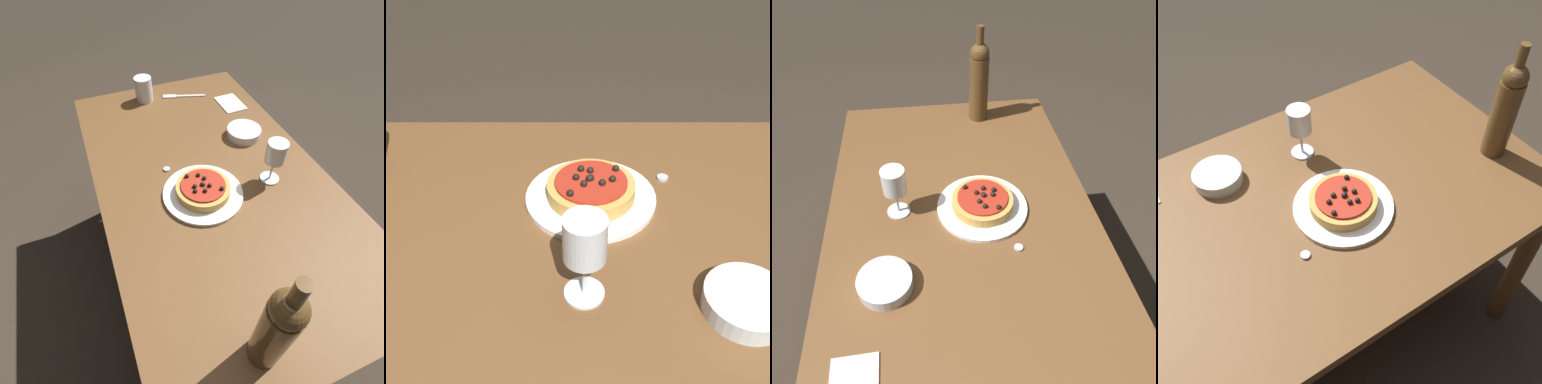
{
  "view_description": "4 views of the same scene",
  "coord_description": "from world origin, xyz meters",
  "views": [
    {
      "loc": [
        -0.67,
        0.33,
        1.46
      ],
      "look_at": [
        -0.12,
        0.11,
        0.81
      ],
      "focal_mm": 28.0,
      "sensor_mm": 36.0,
      "label": 1
    },
    {
      "loc": [
        -0.1,
        -0.65,
        1.29
      ],
      "look_at": [
        -0.1,
        0.03,
        0.78
      ],
      "focal_mm": 42.0,
      "sensor_mm": 36.0,
      "label": 2
    },
    {
      "loc": [
        0.66,
        -0.08,
        1.52
      ],
      "look_at": [
        -0.1,
        0.01,
        0.78
      ],
      "focal_mm": 35.0,
      "sensor_mm": 36.0,
      "label": 3
    },
    {
      "loc": [
        0.32,
        0.69,
        1.63
      ],
      "look_at": [
        -0.11,
        0.04,
        0.75
      ],
      "focal_mm": 42.0,
      "sensor_mm": 36.0,
      "label": 4
    }
  ],
  "objects": [
    {
      "name": "dining_table",
      "position": [
        0.0,
        0.0,
        0.63
      ],
      "size": [
        1.33,
        0.77,
        0.73
      ],
      "color": "brown",
      "rests_on": "ground_plane"
    },
    {
      "name": "ground_plane",
      "position": [
        0.0,
        0.0,
        0.0
      ],
      "size": [
        14.0,
        14.0,
        0.0
      ],
      "primitive_type": "plane",
      "color": "#382D23"
    },
    {
      "name": "bottle_cap",
      "position": [
        0.08,
        0.13,
        0.73
      ],
      "size": [
        0.02,
        0.02,
        0.01
      ],
      "color": "#B7B7BC",
      "rests_on": "dining_table"
    },
    {
      "name": "side_bowl",
      "position": [
        0.15,
        -0.21,
        0.75
      ],
      "size": [
        0.13,
        0.13,
        0.03
      ],
      "color": "silver",
      "rests_on": "dining_table"
    },
    {
      "name": "wine_glass",
      "position": [
        -0.09,
        -0.18,
        0.84
      ],
      "size": [
        0.07,
        0.07,
        0.16
      ],
      "color": "silver",
      "rests_on": "dining_table"
    },
    {
      "name": "dinner_plate",
      "position": [
        -0.08,
        0.06,
        0.74
      ],
      "size": [
        0.26,
        0.26,
        0.01
      ],
      "color": "white",
      "rests_on": "dining_table"
    },
    {
      "name": "pizza",
      "position": [
        -0.08,
        0.06,
        0.76
      ],
      "size": [
        0.18,
        0.18,
        0.05
      ],
      "color": "gold",
      "rests_on": "dinner_plate"
    },
    {
      "name": "wine_bottle",
      "position": [
        -0.56,
        0.12,
        0.88
      ],
      "size": [
        0.07,
        0.07,
        0.34
      ],
      "color": "brown",
      "rests_on": "dining_table"
    }
  ]
}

